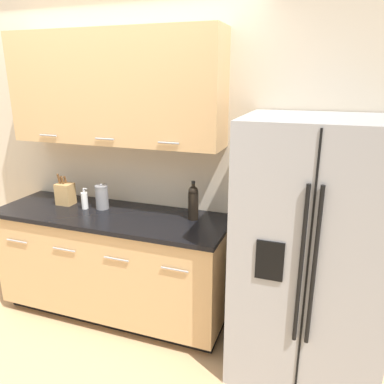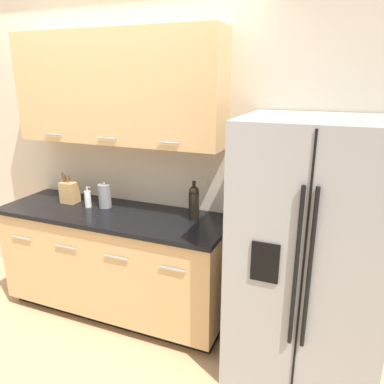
{
  "view_description": "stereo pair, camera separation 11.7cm",
  "coord_description": "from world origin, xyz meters",
  "px_view_note": "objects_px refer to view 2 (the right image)",
  "views": [
    {
      "loc": [
        1.69,
        -1.46,
        1.96
      ],
      "look_at": [
        0.82,
        0.97,
        1.16
      ],
      "focal_mm": 35.0,
      "sensor_mm": 36.0,
      "label": 1
    },
    {
      "loc": [
        1.8,
        -1.42,
        1.96
      ],
      "look_at": [
        0.82,
        0.97,
        1.16
      ],
      "focal_mm": 35.0,
      "sensor_mm": 36.0,
      "label": 2
    }
  ],
  "objects_px": {
    "refrigerator": "(309,254)",
    "wine_bottle": "(194,202)",
    "steel_canister": "(105,196)",
    "soap_dispenser": "(88,199)",
    "knife_block": "(70,192)"
  },
  "relations": [
    {
      "from": "knife_block",
      "to": "steel_canister",
      "type": "height_order",
      "value": "knife_block"
    },
    {
      "from": "wine_bottle",
      "to": "steel_canister",
      "type": "xyz_separation_m",
      "value": [
        -0.79,
        -0.03,
        -0.04
      ]
    },
    {
      "from": "soap_dispenser",
      "to": "steel_canister",
      "type": "xyz_separation_m",
      "value": [
        0.14,
        0.05,
        0.03
      ]
    },
    {
      "from": "refrigerator",
      "to": "knife_block",
      "type": "xyz_separation_m",
      "value": [
        -2.02,
        0.14,
        0.14
      ]
    },
    {
      "from": "refrigerator",
      "to": "steel_canister",
      "type": "relative_size",
      "value": 8.13
    },
    {
      "from": "steel_canister",
      "to": "refrigerator",
      "type": "bearing_deg",
      "value": -5.21
    },
    {
      "from": "refrigerator",
      "to": "wine_bottle",
      "type": "xyz_separation_m",
      "value": [
        -0.87,
        0.18,
        0.18
      ]
    },
    {
      "from": "knife_block",
      "to": "soap_dispenser",
      "type": "bearing_deg",
      "value": -10.33
    },
    {
      "from": "wine_bottle",
      "to": "steel_canister",
      "type": "height_order",
      "value": "wine_bottle"
    },
    {
      "from": "wine_bottle",
      "to": "soap_dispenser",
      "type": "xyz_separation_m",
      "value": [
        -0.92,
        -0.08,
        -0.07
      ]
    },
    {
      "from": "soap_dispenser",
      "to": "wine_bottle",
      "type": "bearing_deg",
      "value": 4.75
    },
    {
      "from": "soap_dispenser",
      "to": "steel_canister",
      "type": "bearing_deg",
      "value": 20.39
    },
    {
      "from": "soap_dispenser",
      "to": "knife_block",
      "type": "bearing_deg",
      "value": 169.67
    },
    {
      "from": "wine_bottle",
      "to": "soap_dispenser",
      "type": "distance_m",
      "value": 0.93
    },
    {
      "from": "knife_block",
      "to": "soap_dispenser",
      "type": "relative_size",
      "value": 1.52
    }
  ]
}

